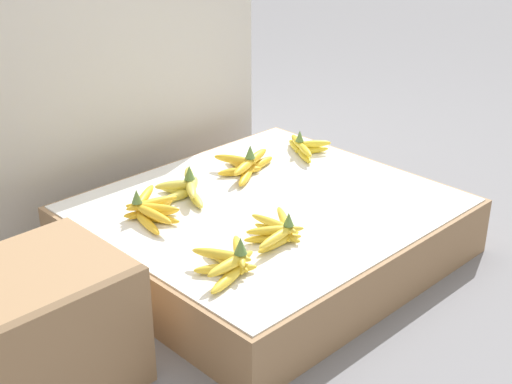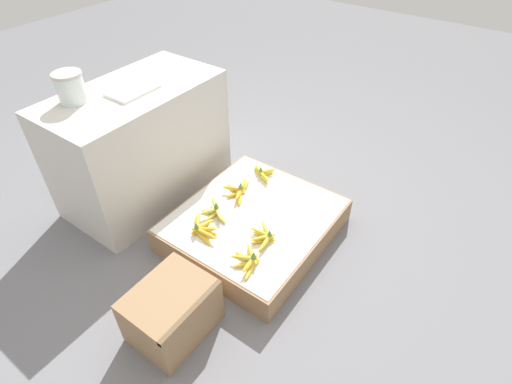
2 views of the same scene
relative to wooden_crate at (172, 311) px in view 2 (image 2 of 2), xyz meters
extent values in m
plane|color=slate|center=(0.75, 0.06, -0.14)|extent=(10.00, 10.00, 0.00)
cube|color=#997551|center=(0.75, 0.06, -0.06)|extent=(0.94, 0.85, 0.16)
cube|color=silver|center=(0.75, 0.06, 0.02)|extent=(0.91, 0.82, 0.00)
cube|color=beige|center=(0.69, 0.90, 0.24)|extent=(1.09, 0.57, 0.76)
cube|color=#997551|center=(0.00, 0.00, 0.00)|extent=(0.39, 0.31, 0.28)
cube|color=brown|center=(0.00, -0.14, 0.13)|extent=(0.39, 0.02, 0.02)
ellipsoid|color=gold|center=(0.47, -0.12, 0.04)|extent=(0.11, 0.13, 0.03)
ellipsoid|color=gold|center=(0.45, -0.11, 0.04)|extent=(0.03, 0.15, 0.03)
ellipsoid|color=gold|center=(0.42, -0.14, 0.04)|extent=(0.13, 0.11, 0.03)
ellipsoid|color=gold|center=(0.40, -0.17, 0.04)|extent=(0.15, 0.06, 0.03)
ellipsoid|color=gold|center=(0.47, -0.13, 0.06)|extent=(0.11, 0.13, 0.03)
ellipsoid|color=gold|center=(0.42, -0.12, 0.06)|extent=(0.09, 0.14, 0.03)
ellipsoid|color=gold|center=(0.41, -0.16, 0.06)|extent=(0.15, 0.03, 0.03)
cone|color=#5B7F3D|center=(0.45, -0.16, 0.10)|extent=(0.03, 0.03, 0.04)
ellipsoid|color=gold|center=(0.67, -0.09, 0.03)|extent=(0.11, 0.12, 0.02)
ellipsoid|color=gold|center=(0.63, -0.10, 0.03)|extent=(0.04, 0.15, 0.02)
ellipsoid|color=gold|center=(0.60, -0.11, 0.03)|extent=(0.13, 0.10, 0.02)
ellipsoid|color=gold|center=(0.60, -0.13, 0.03)|extent=(0.15, 0.02, 0.02)
ellipsoid|color=gold|center=(0.66, -0.09, 0.06)|extent=(0.10, 0.13, 0.02)
ellipsoid|color=gold|center=(0.63, -0.08, 0.06)|extent=(0.04, 0.15, 0.02)
ellipsoid|color=gold|center=(0.61, -0.11, 0.06)|extent=(0.13, 0.10, 0.02)
ellipsoid|color=gold|center=(0.59, -0.14, 0.06)|extent=(0.15, 0.04, 0.02)
cone|color=#5B7F3D|center=(0.63, -0.13, 0.09)|extent=(0.03, 0.03, 0.04)
ellipsoid|color=gold|center=(0.43, 0.18, 0.04)|extent=(0.05, 0.15, 0.02)
ellipsoid|color=gold|center=(0.46, 0.19, 0.04)|extent=(0.09, 0.14, 0.02)
ellipsoid|color=gold|center=(0.47, 0.21, 0.04)|extent=(0.14, 0.10, 0.02)
ellipsoid|color=gold|center=(0.48, 0.23, 0.04)|extent=(0.15, 0.03, 0.02)
ellipsoid|color=gold|center=(0.48, 0.27, 0.04)|extent=(0.12, 0.12, 0.02)
ellipsoid|color=gold|center=(0.44, 0.17, 0.06)|extent=(0.03, 0.15, 0.02)
ellipsoid|color=gold|center=(0.46, 0.20, 0.06)|extent=(0.11, 0.13, 0.02)
ellipsoid|color=gold|center=(0.48, 0.22, 0.06)|extent=(0.15, 0.05, 0.02)
ellipsoid|color=gold|center=(0.49, 0.27, 0.06)|extent=(0.13, 0.11, 0.02)
cone|color=#5B7F3D|center=(0.44, 0.23, 0.09)|extent=(0.03, 0.03, 0.04)
ellipsoid|color=#DBCC4C|center=(0.66, 0.27, 0.04)|extent=(0.10, 0.09, 0.03)
ellipsoid|color=#DBCC4C|center=(0.61, 0.28, 0.04)|extent=(0.07, 0.11, 0.03)
ellipsoid|color=#DBCC4C|center=(0.59, 0.25, 0.04)|extent=(0.11, 0.03, 0.03)
ellipsoid|color=#DBCC4C|center=(0.61, 0.19, 0.04)|extent=(0.07, 0.11, 0.03)
ellipsoid|color=#DBCC4C|center=(0.66, 0.29, 0.06)|extent=(0.09, 0.10, 0.03)
ellipsoid|color=#DBCC4C|center=(0.59, 0.27, 0.06)|extent=(0.11, 0.08, 0.03)
ellipsoid|color=#DBCC4C|center=(0.61, 0.21, 0.06)|extent=(0.08, 0.11, 0.03)
cone|color=#5B7F3D|center=(0.63, 0.24, 0.10)|extent=(0.03, 0.03, 0.04)
ellipsoid|color=gold|center=(0.91, 0.25, 0.04)|extent=(0.14, 0.05, 0.03)
ellipsoid|color=gold|center=(0.86, 0.29, 0.04)|extent=(0.04, 0.14, 0.03)
ellipsoid|color=gold|center=(0.83, 0.25, 0.04)|extent=(0.13, 0.08, 0.03)
ellipsoid|color=gold|center=(0.81, 0.21, 0.04)|extent=(0.13, 0.09, 0.03)
ellipsoid|color=gold|center=(0.90, 0.25, 0.06)|extent=(0.14, 0.07, 0.03)
ellipsoid|color=gold|center=(0.84, 0.28, 0.06)|extent=(0.08, 0.14, 0.03)
ellipsoid|color=gold|center=(0.82, 0.22, 0.06)|extent=(0.14, 0.07, 0.03)
cone|color=#5B7F3D|center=(0.86, 0.24, 0.10)|extent=(0.03, 0.03, 0.04)
ellipsoid|color=yellow|center=(1.06, 0.20, 0.04)|extent=(0.07, 0.11, 0.02)
ellipsoid|color=yellow|center=(1.11, 0.22, 0.04)|extent=(0.11, 0.08, 0.02)
ellipsoid|color=yellow|center=(1.10, 0.28, 0.04)|extent=(0.07, 0.11, 0.02)
ellipsoid|color=yellow|center=(1.06, 0.20, 0.06)|extent=(0.07, 0.11, 0.02)
ellipsoid|color=yellow|center=(1.12, 0.21, 0.06)|extent=(0.10, 0.09, 0.02)
ellipsoid|color=yellow|center=(1.10, 0.27, 0.06)|extent=(0.08, 0.11, 0.02)
cone|color=#5B7F3D|center=(1.08, 0.24, 0.09)|extent=(0.03, 0.03, 0.04)
cylinder|color=silver|center=(0.40, 1.04, 0.69)|extent=(0.15, 0.15, 0.15)
cylinder|color=#B7B2A8|center=(0.40, 1.04, 0.78)|extent=(0.16, 0.16, 0.02)
cube|color=white|center=(0.68, 0.87, 0.63)|extent=(0.28, 0.19, 0.02)
camera|label=1|loc=(-0.51, -1.19, 0.89)|focal=50.00mm
camera|label=2|loc=(-0.65, -0.96, 1.66)|focal=28.00mm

